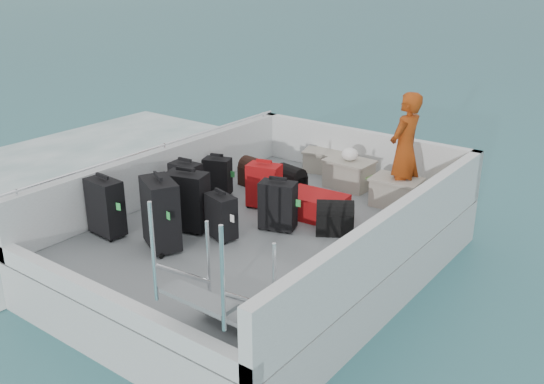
{
  "coord_description": "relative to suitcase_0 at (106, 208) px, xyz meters",
  "views": [
    {
      "loc": [
        4.2,
        -5.45,
        3.73
      ],
      "look_at": [
        -0.06,
        0.22,
        1.0
      ],
      "focal_mm": 40.0,
      "sensor_mm": 36.0,
      "label": 1
    }
  ],
  "objects": [
    {
      "name": "deck",
      "position": [
        1.37,
        1.33,
        -0.36
      ],
      "size": [
        3.3,
        4.7,
        0.02
      ],
      "primitive_type": "cube",
      "color": "slate",
      "rests_on": "ferry_hull"
    },
    {
      "name": "deck_fittings",
      "position": [
        1.72,
        1.0,
        0.02
      ],
      "size": [
        3.6,
        5.0,
        0.9
      ],
      "color": "silver",
      "rests_on": "deck"
    },
    {
      "name": "ferry_hull",
      "position": [
        1.37,
        1.33,
        -0.67
      ],
      "size": [
        3.6,
        5.0,
        0.6
      ],
      "primitive_type": "cube",
      "color": "silver",
      "rests_on": "ground"
    },
    {
      "name": "suitcase_4",
      "position": [
        0.67,
        0.69,
        0.02
      ],
      "size": [
        0.56,
        0.42,
        0.73
      ],
      "primitive_type": "cube",
      "rotation": [
        0.0,
        0.0,
        0.27
      ],
      "color": "black",
      "rests_on": "deck"
    },
    {
      "name": "crate_2",
      "position": [
        1.49,
        3.16,
        -0.16
      ],
      "size": [
        0.65,
        0.46,
        0.38
      ],
      "primitive_type": "cube",
      "rotation": [
        0.0,
        0.0,
        -0.04
      ],
      "color": "#ADA597",
      "rests_on": "deck"
    },
    {
      "name": "suitcase_5",
      "position": [
        0.98,
        1.82,
        -0.05
      ],
      "size": [
        0.48,
        0.36,
        0.6
      ],
      "primitive_type": "cube",
      "rotation": [
        0.0,
        0.0,
        0.25
      ],
      "color": "#9C100C",
      "rests_on": "deck"
    },
    {
      "name": "suitcase_2",
      "position": [
        0.19,
        1.78,
        -0.08
      ],
      "size": [
        0.43,
        0.34,
        0.54
      ],
      "primitive_type": "cube",
      "rotation": [
        0.0,
        0.0,
        0.37
      ],
      "color": "black",
      "rests_on": "deck"
    },
    {
      "name": "duffel_0",
      "position": [
        0.44,
        2.39,
        -0.19
      ],
      "size": [
        0.62,
        0.37,
        0.32
      ],
      "primitive_type": null,
      "rotation": [
        0.0,
        0.0,
        -0.12
      ],
      "color": "black",
      "rests_on": "deck"
    },
    {
      "name": "suitcase_7",
      "position": [
        1.54,
        1.36,
        -0.05
      ],
      "size": [
        0.49,
        0.37,
        0.61
      ],
      "primitive_type": "cube",
      "rotation": [
        0.0,
        0.0,
        0.31
      ],
      "color": "black",
      "rests_on": "deck"
    },
    {
      "name": "suitcase_1",
      "position": [
        0.15,
        1.2,
        -0.04
      ],
      "size": [
        0.43,
        0.28,
        0.62
      ],
      "primitive_type": "cube",
      "rotation": [
        0.0,
        0.0,
        0.1
      ],
      "color": "black",
      "rests_on": "deck"
    },
    {
      "name": "suitcase_0",
      "position": [
        0.0,
        0.0,
        0.0
      ],
      "size": [
        0.47,
        0.29,
        0.7
      ],
      "primitive_type": "cube",
      "rotation": [
        0.0,
        0.0,
        -0.07
      ],
      "color": "black",
      "rests_on": "deck"
    },
    {
      "name": "white_bag",
      "position": [
        1.49,
        3.16,
        0.12
      ],
      "size": [
        0.24,
        0.24,
        0.18
      ],
      "primitive_type": "ellipsoid",
      "color": "white",
      "rests_on": "crate_2"
    },
    {
      "name": "crate_3",
      "position": [
        2.36,
        2.91,
        -0.17
      ],
      "size": [
        0.63,
        0.46,
        0.36
      ],
      "primitive_type": "cube",
      "rotation": [
        0.0,
        0.0,
        0.07
      ],
      "color": "#ADA597",
      "rests_on": "deck"
    },
    {
      "name": "suitcase_3",
      "position": [
        0.78,
        0.16,
        0.06
      ],
      "size": [
        0.63,
        0.53,
        0.82
      ],
      "primitive_type": "cube",
      "rotation": [
        0.0,
        0.0,
        -0.47
      ],
      "color": "black",
      "rests_on": "deck"
    },
    {
      "name": "suitcase_6",
      "position": [
        1.16,
        0.75,
        -0.08
      ],
      "size": [
        0.44,
        0.32,
        0.54
      ],
      "primitive_type": "cube",
      "rotation": [
        0.0,
        0.0,
        -0.27
      ],
      "color": "black",
      "rests_on": "deck"
    },
    {
      "name": "crate_0",
      "position": [
        0.8,
        3.53,
        -0.2
      ],
      "size": [
        0.59,
        0.48,
        0.31
      ],
      "primitive_type": "cube",
      "rotation": [
        0.0,
        0.0,
        0.28
      ],
      "color": "#ADA597",
      "rests_on": "deck"
    },
    {
      "name": "suitcase_8",
      "position": [
        1.7,
        1.96,
        -0.2
      ],
      "size": [
        0.8,
        0.56,
        0.3
      ],
      "primitive_type": "cube",
      "rotation": [
        0.0,
        0.0,
        1.64
      ],
      "color": "#9C100C",
      "rests_on": "deck"
    },
    {
      "name": "wake_foam",
      "position": [
        -3.43,
        1.33,
        -0.97
      ],
      "size": [
        10.0,
        10.0,
        0.0
      ],
      "primitive_type": "plane",
      "color": "white",
      "rests_on": "ground"
    },
    {
      "name": "yellow_bag",
      "position": [
        2.82,
        3.53,
        -0.24
      ],
      "size": [
        0.28,
        0.26,
        0.22
      ],
      "primitive_type": "ellipsoid",
      "color": "yellow",
      "rests_on": "deck"
    },
    {
      "name": "duffel_1",
      "position": [
        0.98,
        2.43,
        -0.19
      ],
      "size": [
        0.44,
        0.37,
        0.32
      ],
      "primitive_type": null,
      "rotation": [
        0.0,
        0.0,
        -0.19
      ],
      "color": "black",
      "rests_on": "deck"
    },
    {
      "name": "ground",
      "position": [
        1.37,
        1.33,
        -0.97
      ],
      "size": [
        160.0,
        160.0,
        0.0
      ],
      "primitive_type": "plane",
      "color": "#1C5262",
      "rests_on": "ground"
    },
    {
      "name": "duffel_2",
      "position": [
        2.15,
        1.69,
        -0.19
      ],
      "size": [
        0.54,
        0.49,
        0.32
      ],
      "primitive_type": null,
      "rotation": [
        0.0,
        0.0,
        0.56
      ],
      "color": "black",
      "rests_on": "deck"
    },
    {
      "name": "passenger",
      "position": [
        2.39,
        3.02,
        0.42
      ],
      "size": [
        0.42,
        0.6,
        1.54
      ],
      "primitive_type": "imported",
      "rotation": [
        0.0,
        0.0,
        -1.67
      ],
      "color": "#D14D13",
      "rests_on": "deck"
    },
    {
      "name": "crate_1",
      "position": [
        1.05,
        3.53,
        -0.2
      ],
      "size": [
        0.57,
        0.44,
        0.31
      ],
      "primitive_type": "cube",
      "rotation": [
        0.0,
        0.0,
        -0.18
      ],
      "color": "#ADA597",
      "rests_on": "deck"
    }
  ]
}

